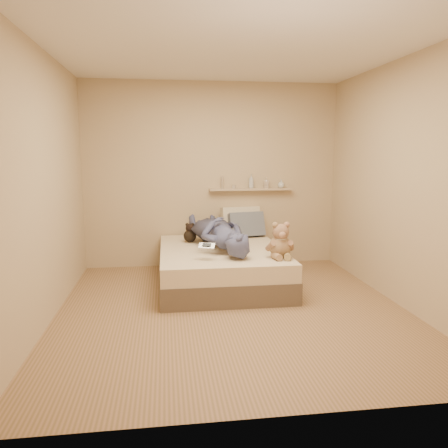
{
  "coord_description": "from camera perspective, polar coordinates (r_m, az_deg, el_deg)",
  "views": [
    {
      "loc": [
        -0.67,
        -4.31,
        1.62
      ],
      "look_at": [
        0.0,
        0.65,
        0.8
      ],
      "focal_mm": 35.0,
      "sensor_mm": 36.0,
      "label": 1
    }
  ],
  "objects": [
    {
      "name": "pillow_cream",
      "position": [
        6.24,
        2.18,
        0.36
      ],
      "size": [
        0.58,
        0.32,
        0.42
      ],
      "primitive_type": "cube",
      "rotation": [
        -0.21,
        0.0,
        0.16
      ],
      "color": "beige",
      "rests_on": "bed"
    },
    {
      "name": "bed",
      "position": [
        5.47,
        -0.4,
        -5.49
      ],
      "size": [
        1.5,
        1.9,
        0.45
      ],
      "color": "brown",
      "rests_on": "floor"
    },
    {
      "name": "shelf_bottles",
      "position": [
        6.32,
        4.92,
        5.4
      ],
      "size": [
        0.94,
        0.13,
        0.2
      ],
      "color": "silver",
      "rests_on": "wall_shelf"
    },
    {
      "name": "teddy_bear",
      "position": [
        4.93,
        7.38,
        -2.47
      ],
      "size": [
        0.34,
        0.33,
        0.41
      ],
      "color": "#9D7B56",
      "rests_on": "bed"
    },
    {
      "name": "person",
      "position": [
        5.46,
        -0.75,
        -0.99
      ],
      "size": [
        0.88,
        1.71,
        0.39
      ],
      "primitive_type": "imported",
      "rotation": [
        0.0,
        0.0,
        3.32
      ],
      "color": "#45496D",
      "rests_on": "bed"
    },
    {
      "name": "dark_plush",
      "position": [
        5.77,
        -4.47,
        -1.3
      ],
      "size": [
        0.17,
        0.17,
        0.26
      ],
      "color": "black",
      "rests_on": "bed"
    },
    {
      "name": "pillow_grey",
      "position": [
        6.12,
        2.93,
        -0.11
      ],
      "size": [
        0.54,
        0.33,
        0.37
      ],
      "primitive_type": "cube",
      "rotation": [
        -0.35,
        0.0,
        0.17
      ],
      "color": "#565968",
      "rests_on": "bed"
    },
    {
      "name": "room",
      "position": [
        4.38,
        1.15,
        5.1
      ],
      "size": [
        3.8,
        3.8,
        3.8
      ],
      "color": "#966D4D",
      "rests_on": "ground"
    },
    {
      "name": "game_console",
      "position": [
        4.8,
        -2.26,
        -2.87
      ],
      "size": [
        0.19,
        0.13,
        0.06
      ],
      "color": "#B1B2B8",
      "rests_on": "bed"
    },
    {
      "name": "wall_shelf",
      "position": [
        6.29,
        3.52,
        4.55
      ],
      "size": [
        1.2,
        0.12,
        0.03
      ],
      "primitive_type": "cube",
      "color": "tan",
      "rests_on": "wall_back"
    }
  ]
}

